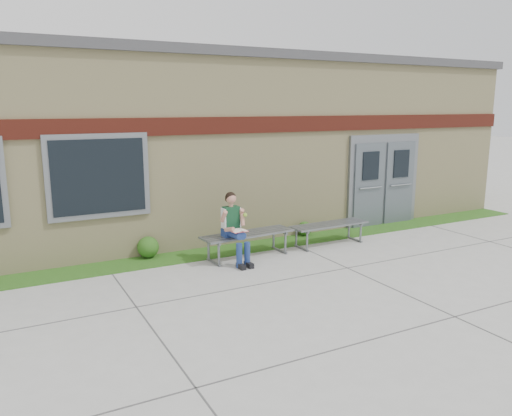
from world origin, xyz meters
TOP-DOWN VIEW (x-y plane):
  - ground at (0.00, 0.00)m, footprint 80.00×80.00m
  - grass_strip at (0.00, 2.60)m, footprint 16.00×0.80m
  - school_building at (-0.00, 5.99)m, footprint 16.20×6.22m
  - bench_left at (-0.35, 2.00)m, footprint 1.98×0.69m
  - bench_right at (1.65, 2.00)m, footprint 1.83×0.55m
  - girl at (-0.74, 1.79)m, footprint 0.48×0.79m
  - shrub_mid at (-2.15, 2.85)m, footprint 0.43×0.43m
  - shrub_east at (1.58, 2.85)m, footprint 0.33×0.33m

SIDE VIEW (x-z plane):
  - ground at x=0.00m, z-range 0.00..0.00m
  - grass_strip at x=0.00m, z-range 0.00..0.02m
  - shrub_east at x=1.58m, z-range 0.02..0.35m
  - shrub_mid at x=-2.15m, z-range 0.02..0.45m
  - bench_right at x=1.65m, z-range 0.13..0.60m
  - bench_left at x=-0.35m, z-range 0.14..0.64m
  - girl at x=-0.74m, z-range 0.05..1.43m
  - school_building at x=0.00m, z-range 0.00..4.20m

